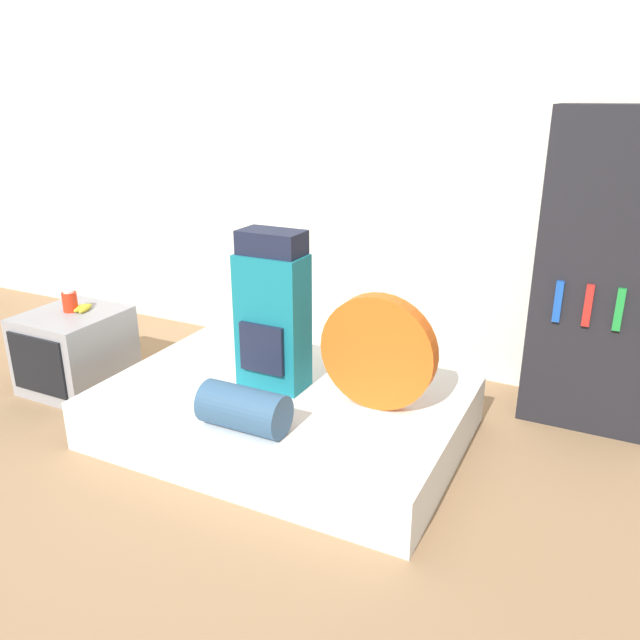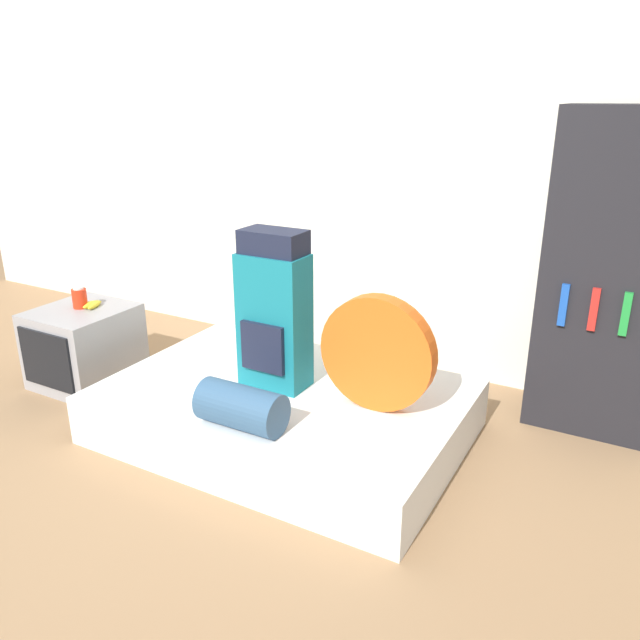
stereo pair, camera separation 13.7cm
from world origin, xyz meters
The scene contains 10 objects.
ground_plane centered at (0.00, 0.00, 0.00)m, with size 16.00×16.00×0.00m, color #997551.
wall_back centered at (0.00, 1.93, 1.30)m, with size 8.00×0.05×2.60m.
bed centered at (0.22, 0.67, 0.14)m, with size 1.96×1.34×0.28m.
backpack centered at (0.15, 0.71, 0.71)m, with size 0.37×0.25×0.88m.
tent_bag centered at (0.76, 0.73, 0.59)m, with size 0.61×0.10×0.61m.
sleeping_roll centered at (0.27, 0.21, 0.39)m, with size 0.44×0.22×0.22m.
television centered at (-1.31, 0.61, 0.26)m, with size 0.56×0.61×0.52m.
canister centered at (-1.33, 0.64, 0.58)m, with size 0.09×0.09×0.14m.
banana_bunch centered at (-1.27, 0.68, 0.54)m, with size 0.12×0.16×0.04m.
bookshelf centered at (1.76, 1.65, 0.89)m, with size 0.76×0.43×1.79m.
Camera 1 is at (1.80, -2.04, 1.84)m, focal length 35.00 mm.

